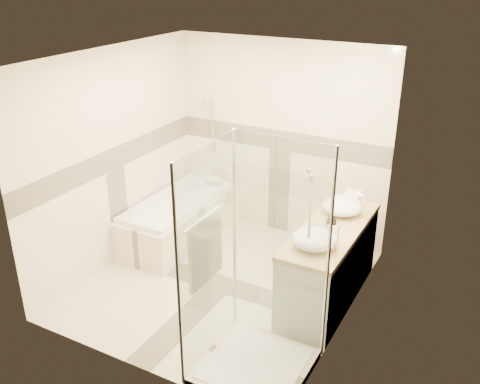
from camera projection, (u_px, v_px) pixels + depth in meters
The scene contains 12 objects.
room at pixel (225, 181), 5.46m from camera, with size 2.82×3.02×2.52m.
bathtub at pixel (177, 217), 6.83m from camera, with size 0.75×1.70×0.56m.
vanity at pixel (329, 264), 5.56m from camera, with size 0.58×1.62×0.85m.
shower_enclosure at pixel (247, 315), 4.63m from camera, with size 0.96×0.93×2.04m.
vessel_sink_near at pixel (342, 206), 5.66m from camera, with size 0.43×0.43×0.17m, color white.
vessel_sink_far at pixel (314, 239), 5.00m from camera, with size 0.43×0.43×0.17m, color white.
faucet_near at pixel (363, 204), 5.54m from camera, with size 0.11×0.03×0.27m.
faucet_far at pixel (337, 237), 4.88m from camera, with size 0.11×0.03×0.27m.
amenity_bottle_a at pixel (332, 219), 5.40m from camera, with size 0.06×0.07×0.14m, color black.
amenity_bottle_b at pixel (331, 220), 5.40m from camera, with size 0.11×0.11×0.14m, color black.
folded_towels at pixel (352, 197), 5.96m from camera, with size 0.17×0.28×0.09m, color white.
rolled_towel at pixel (214, 180), 7.18m from camera, with size 0.10×0.10×0.23m, color white.
Camera 1 is at (2.58, -4.35, 3.35)m, focal length 40.00 mm.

